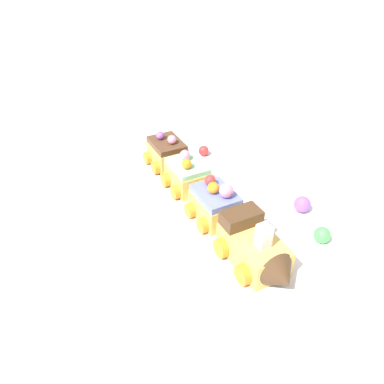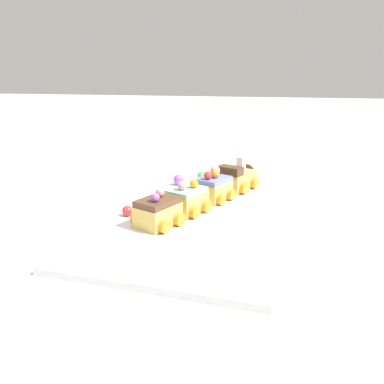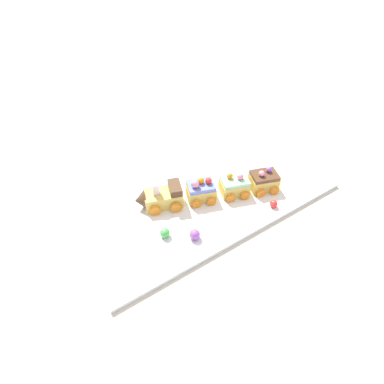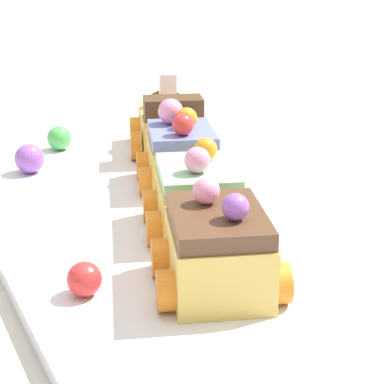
# 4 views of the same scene
# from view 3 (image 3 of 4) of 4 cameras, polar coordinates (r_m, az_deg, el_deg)

# --- Properties ---
(ground_plane) EXTENTS (10.00, 10.00, 0.00)m
(ground_plane) POSITION_cam_3_polar(r_m,az_deg,el_deg) (0.85, 2.96, -1.43)
(ground_plane) COLOR beige
(display_board) EXTENTS (0.71, 0.33, 0.01)m
(display_board) POSITION_cam_3_polar(r_m,az_deg,el_deg) (0.84, 2.97, -1.14)
(display_board) COLOR white
(display_board) RESTS_ON ground_plane
(cake_train_locomotive) EXTENTS (0.14, 0.10, 0.07)m
(cake_train_locomotive) POSITION_cam_3_polar(r_m,az_deg,el_deg) (0.80, -6.21, -1.03)
(cake_train_locomotive) COLOR #E0BC56
(cake_train_locomotive) RESTS_ON display_board
(cake_car_blueberry) EXTENTS (0.09, 0.09, 0.07)m
(cake_car_blueberry) POSITION_cam_3_polar(r_m,az_deg,el_deg) (0.82, 1.64, 0.31)
(cake_car_blueberry) COLOR #E0BC56
(cake_car_blueberry) RESTS_ON display_board
(cake_car_mint) EXTENTS (0.09, 0.09, 0.07)m
(cake_car_mint) POSITION_cam_3_polar(r_m,az_deg,el_deg) (0.84, 8.03, 1.22)
(cake_car_mint) COLOR #E0BC56
(cake_car_mint) RESTS_ON display_board
(cake_car_chocolate) EXTENTS (0.09, 0.09, 0.07)m
(cake_car_chocolate) POSITION_cam_3_polar(r_m,az_deg,el_deg) (0.87, 13.45, 2.09)
(cake_car_chocolate) COLOR #E0BC56
(cake_car_chocolate) RESTS_ON display_board
(gumball_purple) EXTENTS (0.03, 0.03, 0.03)m
(gumball_purple) POSITION_cam_3_polar(r_m,az_deg,el_deg) (0.73, 0.50, -8.06)
(gumball_purple) COLOR #9956C6
(gumball_purple) RESTS_ON display_board
(gumball_red) EXTENTS (0.02, 0.02, 0.02)m
(gumball_red) POSITION_cam_3_polar(r_m,az_deg,el_deg) (0.83, 15.29, -2.16)
(gumball_red) COLOR red
(gumball_red) RESTS_ON display_board
(gumball_green) EXTENTS (0.02, 0.02, 0.02)m
(gumball_green) POSITION_cam_3_polar(r_m,az_deg,el_deg) (0.74, -5.22, -7.72)
(gumball_green) COLOR #4CBC56
(gumball_green) RESTS_ON display_board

